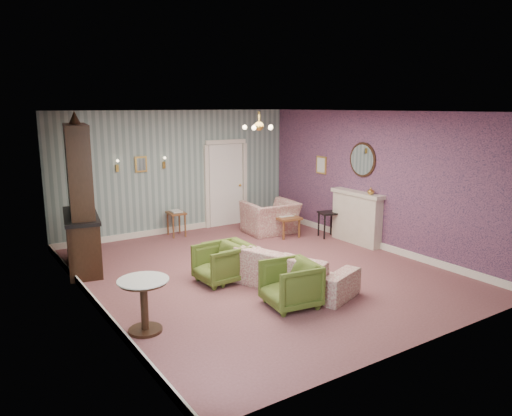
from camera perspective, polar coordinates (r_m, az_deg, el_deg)
floor at (r=9.10m, az=0.33°, el=-7.37°), size 7.00×7.00×0.00m
ceiling at (r=8.60m, az=0.36°, el=11.20°), size 7.00×7.00×0.00m
wall_back at (r=11.77m, az=-9.16°, el=4.15°), size 6.00×0.00×6.00m
wall_front at (r=6.20m, az=18.59°, el=-3.24°), size 6.00×0.00×6.00m
wall_left at (r=7.53m, az=-19.03°, el=-0.67°), size 0.00×7.00×7.00m
wall_right at (r=10.67m, az=13.90°, el=3.17°), size 0.00×7.00×7.00m
wall_right_floral at (r=10.66m, az=13.85°, el=3.16°), size 0.00×7.00×7.00m
door at (r=12.37m, az=-3.53°, el=2.92°), size 1.12×0.12×2.16m
olive_chair_a at (r=7.47m, az=4.05°, el=-8.64°), size 0.80×0.84×0.77m
olive_chair_b at (r=8.46m, az=-4.41°, el=-6.31°), size 0.70×0.74×0.73m
olive_chair_c at (r=8.57m, az=-3.28°, el=-6.03°), size 0.68×0.73×0.74m
sofa_chintz at (r=8.24m, az=3.89°, el=-6.30°), size 1.38×2.31×0.87m
wingback_chair at (r=11.64m, az=1.69°, el=-0.48°), size 1.22×0.84×1.02m
dresser at (r=9.50m, az=-19.98°, el=1.59°), size 0.91×1.79×2.84m
fireplace at (r=11.00m, az=11.66°, el=-1.09°), size 0.30×1.40×1.16m
mantel_vase at (r=10.59m, az=13.25°, el=1.95°), size 0.15×0.15×0.15m
oval_mirror at (r=10.87m, az=12.32°, el=5.52°), size 0.04×0.76×0.84m
framed_print at (r=11.88m, az=7.64°, el=5.00°), size 0.04×0.34×0.42m
coffee_table at (r=11.55m, az=3.11°, el=-1.97°), size 0.61×0.99×0.48m
side_table_black at (r=11.42m, az=8.39°, el=-1.95°), size 0.49×0.49×0.60m
pedestal_table at (r=6.84m, az=-12.91°, el=-11.03°), size 0.83×0.83×0.75m
nesting_table at (r=11.58m, az=-9.29°, el=-1.72°), size 0.40×0.50×0.62m
gilt_mirror_back at (r=11.37m, az=-13.27°, el=4.99°), size 0.28×0.06×0.36m
sconce_left at (r=11.18m, az=-15.88°, el=4.74°), size 0.16×0.12×0.30m
sconce_right at (r=11.55m, az=-10.66°, el=5.20°), size 0.16×0.12×0.30m
chandelier at (r=8.60m, az=0.35°, el=9.40°), size 0.56×0.56×0.36m
burgundy_cushion at (r=11.50m, az=1.91°, el=-0.80°), size 0.41×0.28×0.39m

